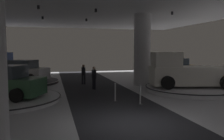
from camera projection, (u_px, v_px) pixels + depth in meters
The scene contains 16 objects.
ground at pixel (136, 125), 8.60m from camera, with size 24.00×44.00×0.06m.
column_right at pixel (142, 50), 18.10m from camera, with size 1.29×1.29×5.50m.
display_platform_deep_left at pixel (7, 76), 23.43m from camera, with size 5.68×5.68×0.22m.
pickup_truck_deep_left at pixel (5, 66), 23.03m from camera, with size 3.26×5.55×2.30m.
display_platform_mid_right at pixel (191, 88), 15.65m from camera, with size 6.01×6.01×0.30m.
pickup_truck_mid_right at pixel (186, 73), 15.55m from camera, with size 5.63×3.58×2.30m.
display_platform_mid_left at pixel (3, 99), 12.39m from camera, with size 6.03×6.03×0.23m.
display_car_mid_left at pixel (3, 83), 12.31m from camera, with size 4.57×3.48×1.71m.
display_platform_far_left at pixel (22, 82), 19.21m from camera, with size 5.95×5.95×0.23m.
display_car_far_left at pixel (22, 71), 19.13m from camera, with size 4.55×3.64×1.71m.
display_platform_far_right at pixel (173, 79), 21.05m from camera, with size 4.97×4.97×0.29m.
display_car_far_right at pixel (174, 69), 20.99m from camera, with size 4.27×2.27×1.71m.
visitor_walking_near at pixel (94, 76), 16.21m from camera, with size 0.32×0.32×1.59m.
visitor_walking_far at pixel (83, 73), 18.56m from camera, with size 0.32×0.32×1.59m.
stanchion_a at pixel (115, 95), 12.34m from camera, with size 0.28×0.28×1.01m.
stanchion_b at pixel (140, 97), 11.64m from camera, with size 0.28×0.28×1.01m.
Camera 1 is at (-2.95, -7.92, 2.72)m, focal length 37.43 mm.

